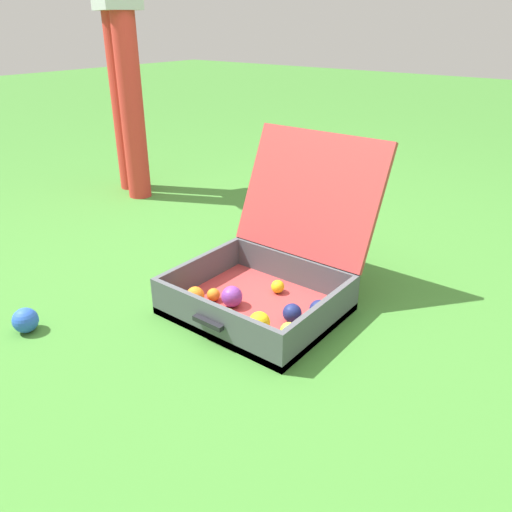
# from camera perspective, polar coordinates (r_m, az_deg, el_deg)

# --- Properties ---
(ground_plane) EXTENTS (16.00, 16.00, 0.00)m
(ground_plane) POSITION_cam_1_polar(r_m,az_deg,el_deg) (1.76, -2.26, -5.14)
(ground_plane) COLOR #3D7A2D
(open_suitcase) EXTENTS (0.52, 0.65, 0.54)m
(open_suitcase) POSITION_cam_1_polar(r_m,az_deg,el_deg) (1.70, 1.69, -1.78)
(open_suitcase) COLOR #B23838
(open_suitcase) RESTS_ON ground
(stray_ball_on_grass) EXTENTS (0.08, 0.08, 0.08)m
(stray_ball_on_grass) POSITION_cam_1_polar(r_m,az_deg,el_deg) (1.74, -24.54, -6.60)
(stray_ball_on_grass) COLOR blue
(stray_ball_on_grass) RESTS_ON ground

